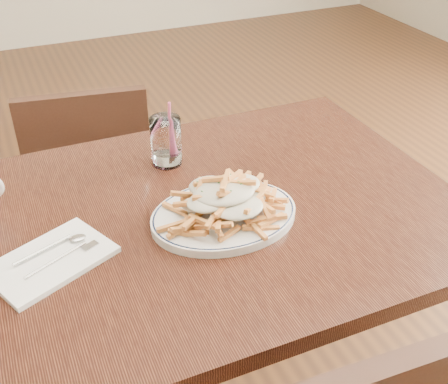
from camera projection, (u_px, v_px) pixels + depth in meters
name	position (u px, v px, depth m)	size (l,w,h in m)	color
table	(186.00, 242.00, 1.24)	(1.20, 0.80, 0.75)	black
chair_far	(93.00, 182.00, 1.84)	(0.43, 0.43, 0.81)	black
fries_plate	(224.00, 215.00, 1.17)	(0.38, 0.35, 0.02)	white
loaded_fries	(224.00, 196.00, 1.15)	(0.28, 0.24, 0.07)	#C7803C
napkin	(51.00, 260.00, 1.06)	(0.22, 0.14, 0.01)	white
cutlery	(49.00, 256.00, 1.06)	(0.17, 0.12, 0.01)	silver
water_glass	(166.00, 144.00, 1.35)	(0.07, 0.07, 0.16)	white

